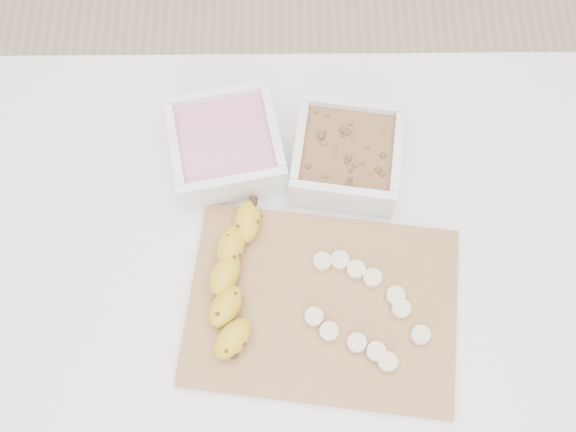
{
  "coord_description": "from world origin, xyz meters",
  "views": [
    {
      "loc": [
        -0.0,
        -0.31,
        1.66
      ],
      "look_at": [
        0.0,
        0.03,
        0.81
      ],
      "focal_mm": 40.0,
      "sensor_mm": 36.0,
      "label": 1
    }
  ],
  "objects_px": {
    "bowl_yogurt": "(226,146)",
    "banana": "(235,281)",
    "cutting_board": "(322,306)",
    "bowl_granola": "(346,156)",
    "table": "(288,268)"
  },
  "relations": [
    {
      "from": "bowl_yogurt",
      "to": "banana",
      "type": "bearing_deg",
      "value": -85.3
    },
    {
      "from": "banana",
      "to": "bowl_yogurt",
      "type": "bearing_deg",
      "value": 112.08
    },
    {
      "from": "cutting_board",
      "to": "bowl_granola",
      "type": "bearing_deg",
      "value": 79.56
    },
    {
      "from": "table",
      "to": "cutting_board",
      "type": "height_order",
      "value": "cutting_board"
    },
    {
      "from": "bowl_yogurt",
      "to": "bowl_granola",
      "type": "height_order",
      "value": "bowl_yogurt"
    },
    {
      "from": "table",
      "to": "cutting_board",
      "type": "distance_m",
      "value": 0.14
    },
    {
      "from": "bowl_granola",
      "to": "banana",
      "type": "height_order",
      "value": "bowl_granola"
    },
    {
      "from": "table",
      "to": "banana",
      "type": "xyz_separation_m",
      "value": [
        -0.08,
        -0.06,
        0.13
      ]
    },
    {
      "from": "bowl_yogurt",
      "to": "bowl_granola",
      "type": "relative_size",
      "value": 1.06
    },
    {
      "from": "table",
      "to": "banana",
      "type": "relative_size",
      "value": 4.42
    },
    {
      "from": "cutting_board",
      "to": "banana",
      "type": "height_order",
      "value": "banana"
    },
    {
      "from": "banana",
      "to": "cutting_board",
      "type": "bearing_deg",
      "value": 3.68
    },
    {
      "from": "table",
      "to": "bowl_yogurt",
      "type": "height_order",
      "value": "bowl_yogurt"
    },
    {
      "from": "bowl_granola",
      "to": "bowl_yogurt",
      "type": "bearing_deg",
      "value": 174.47
    },
    {
      "from": "bowl_granola",
      "to": "banana",
      "type": "relative_size",
      "value": 0.79
    }
  ]
}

